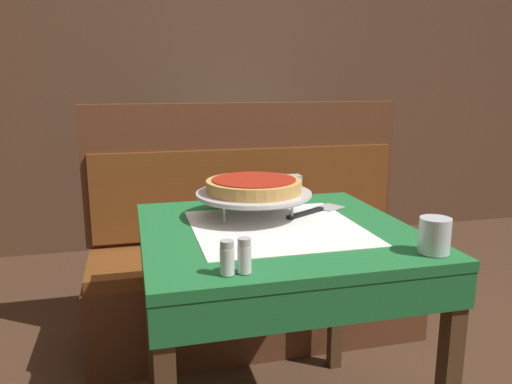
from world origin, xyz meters
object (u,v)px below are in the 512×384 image
Objects in this scene: deep_dish_pizza at (254,185)px; salt_shaker at (227,258)px; pizza_pan_stand at (254,195)px; water_glass_near at (435,235)px; dining_table_front at (276,255)px; dining_table_rear at (243,164)px; pepper_shaker at (244,256)px; booth_bench at (255,271)px; napkin_holder at (288,187)px; pizza_server at (315,211)px; condiment_caddy at (231,141)px.

deep_dish_pizza is 0.53m from salt_shaker.
pizza_pan_stand is 0.61m from water_glass_near.
dining_table_front is 0.22m from pizza_pan_stand.
pepper_shaker reaches higher than dining_table_rear.
dining_table_rear is 2.15m from water_glass_near.
booth_bench reaches higher than water_glass_near.
pizza_pan_stand is at bearing 105.77° from dining_table_front.
pepper_shaker is 0.80m from napkin_holder.
deep_dish_pizza reaches higher than dining_table_rear.
salt_shaker reaches higher than pizza_server.
dining_table_front is 2.15× the size of pizza_pan_stand.
dining_table_front is 0.44m from salt_shaker.
dining_table_rear is 1.45m from napkin_holder.
condiment_caddy is at bearing 92.66° from water_glass_near.
napkin_holder is (0.04, -0.38, 0.49)m from booth_bench.
pizza_pan_stand is at bearing 68.98° from salt_shaker.
booth_bench is 1.22m from water_glass_near.
pizza_pan_stand is 0.51m from pepper_shaker.
condiment_caddy reaches higher than pepper_shaker.
deep_dish_pizza is 3.34× the size of water_glass_near.
dining_table_front is 8.40× the size of napkin_holder.
dining_table_rear is at bearing 77.18° from pepper_shaker.
dining_table_front is at bearing 57.04° from salt_shaker.
deep_dish_pizza is 3.20× the size of napkin_holder.
pizza_server reaches higher than dining_table_rear.
pepper_shaker is (0.04, 0.00, 0.00)m from salt_shaker.
pizza_server reaches higher than dining_table_front.
napkin_holder is (-0.03, 0.23, 0.04)m from pizza_server.
dining_table_front is 0.42m from pepper_shaker.
condiment_caddy is at bearing 84.26° from booth_bench.
pizza_server is at bearing 37.70° from dining_table_front.
dining_table_front is 0.50m from water_glass_near.
pizza_server is 0.24m from napkin_holder.
pepper_shaker is (-0.15, -0.49, -0.07)m from deep_dish_pizza.
pizza_server is at bearing -94.22° from dining_table_rear.
water_glass_near is at bearing 1.45° from salt_shaker.
dining_table_rear is 0.18m from condiment_caddy.
water_glass_near is at bearing -78.76° from booth_bench.
condiment_caddy is at bearing 79.35° from pepper_shaker.
deep_dish_pizza is 1.80× the size of condiment_caddy.
dining_table_rear is at bearing -45.70° from condiment_caddy.
water_glass_near is 0.96× the size of napkin_holder.
dining_table_front is 8.75× the size of water_glass_near.
condiment_caddy is (0.27, 1.75, -0.06)m from deep_dish_pizza.
salt_shaker is (-0.19, -0.49, -0.07)m from deep_dish_pizza.
pepper_shaker is (-0.31, -1.11, 0.49)m from booth_bench.
deep_dish_pizza is at bearing -129.87° from napkin_holder.
booth_bench is 18.06× the size of pepper_shaker.
dining_table_rear is at bearing 76.12° from salt_shaker.
pizza_pan_stand is 1.77m from condiment_caddy.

